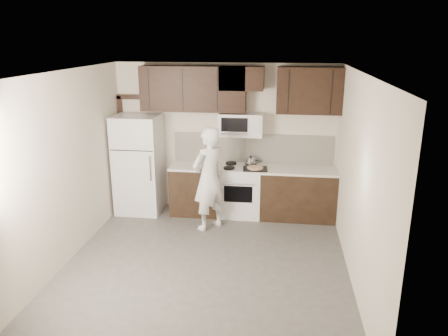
% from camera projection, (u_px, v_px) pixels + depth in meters
% --- Properties ---
extents(floor, '(4.50, 4.50, 0.00)m').
position_uv_depth(floor, '(206.00, 265.00, 6.23)').
color(floor, '#4A4846').
rests_on(floor, ground).
extents(back_wall, '(4.00, 0.00, 4.00)m').
position_uv_depth(back_wall, '(226.00, 138.00, 7.98)').
color(back_wall, beige).
rests_on(back_wall, ground).
extents(ceiling, '(4.50, 4.50, 0.00)m').
position_uv_depth(ceiling, '(203.00, 73.00, 5.45)').
color(ceiling, white).
rests_on(ceiling, back_wall).
extents(counter_run, '(2.95, 0.64, 0.91)m').
position_uv_depth(counter_run, '(257.00, 191.00, 7.87)').
color(counter_run, black).
rests_on(counter_run, floor).
extents(stove, '(0.76, 0.66, 0.94)m').
position_uv_depth(stove, '(240.00, 190.00, 7.90)').
color(stove, silver).
rests_on(stove, floor).
extents(backsplash, '(2.90, 0.02, 0.54)m').
position_uv_depth(backsplash, '(253.00, 148.00, 7.95)').
color(backsplash, white).
rests_on(backsplash, counter_run).
extents(upper_cabinets, '(3.48, 0.35, 0.78)m').
position_uv_depth(upper_cabinets, '(236.00, 88.00, 7.52)').
color(upper_cabinets, black).
rests_on(upper_cabinets, back_wall).
extents(microwave, '(0.76, 0.42, 0.40)m').
position_uv_depth(microwave, '(241.00, 125.00, 7.67)').
color(microwave, silver).
rests_on(microwave, upper_cabinets).
extents(refrigerator, '(0.80, 0.76, 1.80)m').
position_uv_depth(refrigerator, '(139.00, 164.00, 7.96)').
color(refrigerator, silver).
rests_on(refrigerator, floor).
extents(door_trim, '(0.50, 0.08, 2.12)m').
position_uv_depth(door_trim, '(124.00, 141.00, 8.21)').
color(door_trim, black).
rests_on(door_trim, floor).
extents(saucepan, '(0.31, 0.18, 0.17)m').
position_uv_depth(saucepan, '(251.00, 161.00, 7.87)').
color(saucepan, silver).
rests_on(saucepan, stove).
extents(baking_tray, '(0.44, 0.35, 0.02)m').
position_uv_depth(baking_tray, '(255.00, 169.00, 7.61)').
color(baking_tray, black).
rests_on(baking_tray, counter_run).
extents(pizza, '(0.30, 0.30, 0.02)m').
position_uv_depth(pizza, '(255.00, 168.00, 7.60)').
color(pizza, beige).
rests_on(pizza, baking_tray).
extents(person, '(0.74, 0.76, 1.75)m').
position_uv_depth(person, '(209.00, 179.00, 7.21)').
color(person, white).
rests_on(person, floor).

